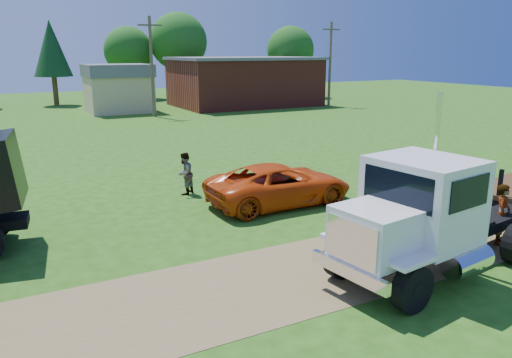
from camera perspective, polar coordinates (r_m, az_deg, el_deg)
name	(u,v)px	position (r m, az deg, el deg)	size (l,w,h in m)	color
ground	(315,271)	(14.33, 6.73, -10.39)	(140.00, 140.00, 0.00)	#244A10
dirt_track	(315,271)	(14.32, 6.74, -10.37)	(120.00, 4.20, 0.01)	brown
white_semi_tractor	(424,217)	(14.12, 18.68, -4.17)	(8.26, 3.68, 4.89)	black
orange_pickup	(280,184)	(19.89, 2.71, -0.62)	(2.73, 5.92, 1.65)	#C53D09
spectator_a	(502,215)	(17.58, 26.33, -3.66)	(0.72, 0.47, 1.96)	#999999
spectator_b	(185,174)	(21.48, -8.16, 0.61)	(0.88, 0.69, 1.81)	#999999
brick_building	(244,81)	(56.78, -1.33, 11.10)	(15.40, 10.40, 5.30)	maroon
tan_shed	(118,88)	(52.03, -15.44, 10.03)	(6.20, 5.40, 4.70)	tan
utility_poles	(152,65)	(47.59, -11.84, 12.63)	(42.20, 0.28, 9.00)	#493529
tree_row	(99,47)	(62.71, -17.49, 14.18)	(56.64, 13.22, 10.71)	#332615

